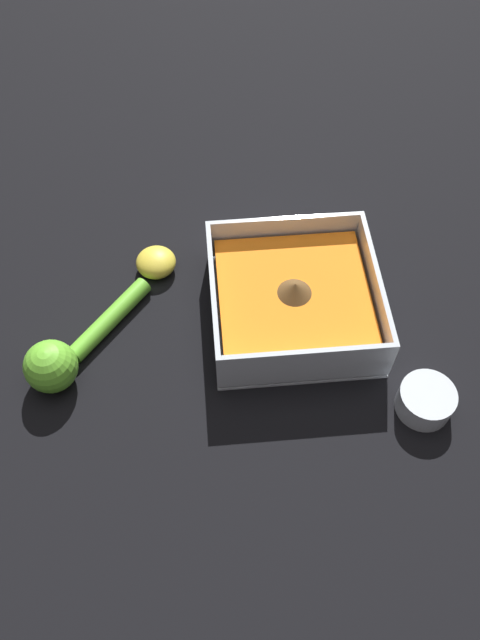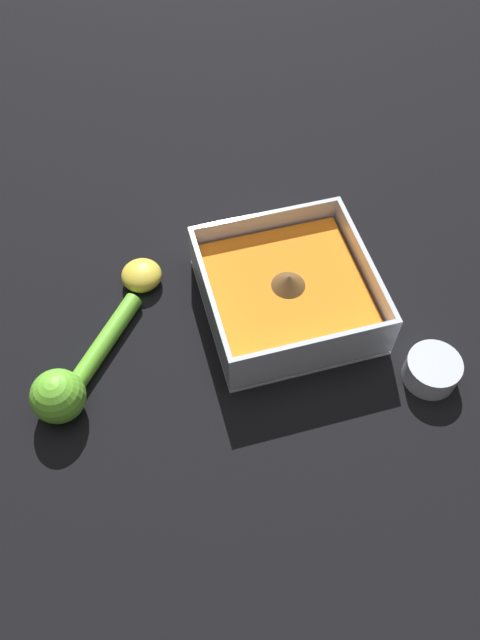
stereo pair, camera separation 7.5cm
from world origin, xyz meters
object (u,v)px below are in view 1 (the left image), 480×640
Objects in this scene: spice_bowl at (425,401)px; lemon_half at (156,262)px; square_dish at (293,302)px; lemon_squeezer at (65,355)px.

spice_bowl is 1.22× the size of lemon_half.
lemon_half is (-0.31, 0.23, -0.00)m from spice_bowl.
square_dish is 3.16× the size of spice_bowl.
square_dish reaches higher than lemon_half.
lemon_squeezer is at bearing -169.05° from square_dish.
square_dish is 1.25× the size of lemon_squeezer.
square_dish is at bearing 133.05° from spice_bowl.
lemon_half is at bearing -177.06° from lemon_squeezer.
square_dish reaches higher than lemon_squeezer.
square_dish is 0.20m from spice_bowl.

